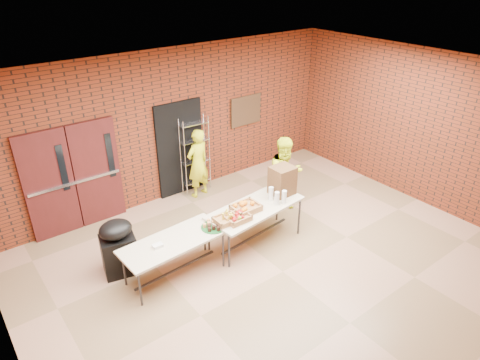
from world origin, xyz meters
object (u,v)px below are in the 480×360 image
at_px(volunteer_woman, 198,163).
at_px(volunteer_man, 285,176).
at_px(wire_rack, 195,155).
at_px(coffee_dispenser, 282,180).
at_px(table_left, 174,243).
at_px(table_right, 255,210).
at_px(covered_grill, 118,247).

bearing_deg(volunteer_woman, volunteer_man, 112.25).
xyz_separation_m(wire_rack, volunteer_woman, (-0.08, -0.22, -0.10)).
bearing_deg(coffee_dispenser, table_left, -179.59).
height_order(table_right, covered_grill, covered_grill).
bearing_deg(covered_grill, wire_rack, 45.33).
xyz_separation_m(volunteer_woman, volunteer_man, (1.05, -1.63, 0.04)).
xyz_separation_m(wire_rack, coffee_dispenser, (0.49, -2.28, 0.16)).
height_order(wire_rack, table_left, wire_rack).
distance_m(coffee_dispenser, volunteer_man, 0.68).
xyz_separation_m(table_right, volunteer_man, (1.18, 0.50, 0.12)).
height_order(wire_rack, volunteer_man, wire_rack).
bearing_deg(coffee_dispenser, volunteer_woman, 105.40).
distance_m(volunteer_woman, volunteer_man, 1.94).
xyz_separation_m(table_left, table_right, (1.66, -0.06, 0.05)).
bearing_deg(wire_rack, volunteer_woman, -104.86).
relative_size(table_left, volunteer_woman, 1.13).
height_order(table_right, coffee_dispenser, coffee_dispenser).
distance_m(covered_grill, volunteer_man, 3.54).
bearing_deg(table_right, covered_grill, 157.33).
bearing_deg(volunteer_woman, table_left, 38.83).
distance_m(table_right, coffee_dispenser, 0.78).
bearing_deg(table_right, table_left, 172.41).
height_order(volunteer_woman, volunteer_man, volunteer_man).
distance_m(table_left, coffee_dispenser, 2.39).
xyz_separation_m(table_left, coffee_dispenser, (2.36, 0.02, 0.39)).
bearing_deg(volunteer_woman, table_right, 76.01).
height_order(wire_rack, table_right, wire_rack).
bearing_deg(table_right, volunteer_man, 17.37).
xyz_separation_m(wire_rack, volunteer_man, (0.97, -1.85, -0.06)).
bearing_deg(wire_rack, coffee_dispenser, -73.78).
relative_size(wire_rack, table_left, 0.99).
relative_size(table_right, coffee_dispenser, 3.47).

